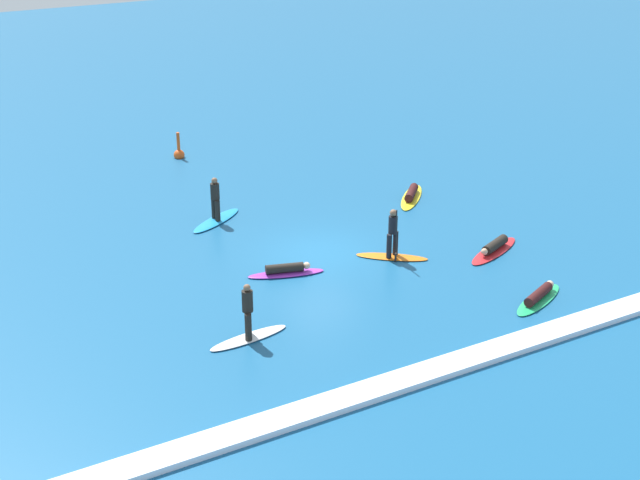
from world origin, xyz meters
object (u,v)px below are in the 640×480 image
(surfer_on_yellow_board, at_px, (412,195))
(surfer_on_white_board, at_px, (248,323))
(surfer_on_blue_board, at_px, (216,210))
(surfer_on_red_board, at_px, (494,248))
(surfer_on_orange_board, at_px, (392,243))
(surfer_on_purple_board, at_px, (286,271))
(marker_buoy, at_px, (179,153))
(surfer_on_green_board, at_px, (539,296))

(surfer_on_yellow_board, bearing_deg, surfer_on_white_board, 167.96)
(surfer_on_blue_board, distance_m, surfer_on_white_board, 9.53)
(surfer_on_red_board, distance_m, surfer_on_orange_board, 3.79)
(surfer_on_purple_board, bearing_deg, marker_buoy, 100.63)
(surfer_on_purple_board, bearing_deg, surfer_on_green_board, -25.84)
(surfer_on_green_board, distance_m, surfer_on_blue_board, 13.06)
(marker_buoy, bearing_deg, surfer_on_purple_board, -96.80)
(surfer_on_white_board, distance_m, surfer_on_orange_board, 7.51)
(marker_buoy, bearing_deg, surfer_on_white_board, -105.28)
(surfer_on_yellow_board, xyz_separation_m, surfer_on_red_board, (-0.61, -6.04, -0.00))
(surfer_on_purple_board, xyz_separation_m, surfer_on_red_board, (7.42, -2.06, 0.00))
(surfer_on_green_board, height_order, surfer_on_yellow_board, surfer_on_yellow_board)
(surfer_on_orange_board, relative_size, marker_buoy, 1.75)
(surfer_on_yellow_board, xyz_separation_m, surfer_on_orange_board, (-4.11, -4.63, 0.42))
(surfer_on_green_board, height_order, surfer_on_red_board, surfer_on_red_board)
(surfer_on_blue_board, xyz_separation_m, surfer_on_yellow_board, (8.13, -1.68, -0.32))
(surfer_on_white_board, bearing_deg, surfer_on_orange_board, -164.57)
(surfer_on_blue_board, bearing_deg, surfer_on_orange_board, 90.96)
(surfer_on_purple_board, xyz_separation_m, surfer_on_orange_board, (3.92, -0.65, 0.43))
(surfer_on_orange_board, bearing_deg, surfer_on_purple_board, -149.89)
(surfer_on_yellow_board, xyz_separation_m, surfer_on_white_board, (-11.10, -7.37, 0.37))
(surfer_on_blue_board, bearing_deg, surfer_on_purple_board, 59.46)
(surfer_on_green_board, relative_size, surfer_on_orange_board, 1.20)
(marker_buoy, bearing_deg, surfer_on_green_board, -77.15)
(surfer_on_purple_board, relative_size, surfer_on_red_board, 0.87)
(surfer_on_green_board, distance_m, surfer_on_red_board, 3.95)
(surfer_on_red_board, bearing_deg, surfer_on_blue_board, -68.80)
(surfer_on_green_board, distance_m, surfer_on_white_board, 9.54)
(surfer_on_yellow_board, xyz_separation_m, marker_buoy, (-6.37, 9.95, 0.06))
(surfer_on_red_board, bearing_deg, surfer_on_purple_board, -38.54)
(surfer_on_white_board, relative_size, surfer_on_orange_board, 1.12)
(surfer_on_orange_board, bearing_deg, surfer_on_yellow_board, 87.91)
(surfer_on_purple_board, distance_m, surfer_on_orange_board, 4.00)
(marker_buoy, bearing_deg, surfer_on_orange_board, -81.17)
(surfer_on_blue_board, bearing_deg, surfer_on_white_board, 40.27)
(surfer_on_green_board, bearing_deg, surfer_on_red_board, 48.13)
(surfer_on_blue_board, xyz_separation_m, surfer_on_orange_board, (4.02, -6.31, 0.10))
(surfer_on_white_board, bearing_deg, surfer_on_blue_board, -114.16)
(surfer_on_blue_board, relative_size, surfer_on_yellow_board, 1.03)
(surfer_on_blue_board, height_order, surfer_on_orange_board, surfer_on_orange_board)
(surfer_on_green_board, bearing_deg, surfer_on_white_board, 142.18)
(surfer_on_blue_board, bearing_deg, surfer_on_green_board, 87.08)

